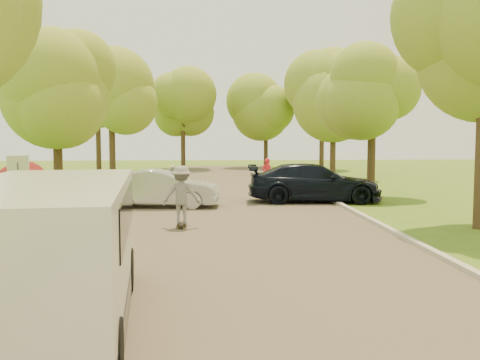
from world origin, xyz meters
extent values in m
plane|color=#436919|center=(0.00, 0.00, 0.00)|extent=(100.00, 100.00, 0.00)
cube|color=#4C4438|center=(0.00, 8.00, 0.01)|extent=(8.00, 60.00, 0.01)
cube|color=#B2AD9E|center=(-4.05, 8.00, 0.06)|extent=(0.18, 60.00, 0.12)
cube|color=#B2AD9E|center=(4.05, 8.00, 0.06)|extent=(0.18, 60.00, 0.12)
cylinder|color=#59595E|center=(-5.80, 4.00, 1.00)|extent=(0.06, 0.06, 2.00)
cube|color=white|center=(-5.80, 4.00, 1.90)|extent=(0.55, 0.04, 0.55)
cylinder|color=#382619|center=(-6.30, 5.50, 0.35)|extent=(0.12, 0.12, 0.70)
sphere|color=#590F0F|center=(-6.30, 5.50, 1.10)|extent=(1.70, 1.70, 1.70)
cylinder|color=#382619|center=(-7.00, 12.00, 1.57)|extent=(0.36, 0.36, 3.15)
sphere|color=olive|center=(-7.00, 12.00, 4.41)|extent=(4.20, 4.20, 4.20)
sphere|color=olive|center=(-6.37, 12.00, 5.04)|extent=(3.15, 3.15, 3.15)
cylinder|color=#382619|center=(-6.60, 22.00, 1.91)|extent=(0.36, 0.36, 3.83)
sphere|color=olive|center=(-6.60, 22.00, 5.27)|extent=(4.80, 4.80, 4.80)
sphere|color=olive|center=(-5.88, 22.00, 5.99)|extent=(3.60, 3.60, 3.60)
cylinder|color=#382619|center=(6.40, 14.00, 1.69)|extent=(0.36, 0.36, 3.38)
sphere|color=olive|center=(6.40, 14.00, 4.70)|extent=(4.40, 4.40, 4.40)
sphere|color=olive|center=(7.06, 14.00, 5.36)|extent=(3.30, 3.30, 3.30)
cylinder|color=#382619|center=(7.00, 24.00, 2.02)|extent=(0.36, 0.36, 4.05)
sphere|color=olive|center=(7.00, 24.00, 5.61)|extent=(5.20, 5.20, 5.20)
sphere|color=olive|center=(7.78, 24.00, 6.39)|extent=(3.90, 3.90, 3.90)
cylinder|color=#382619|center=(-9.00, 30.00, 1.80)|extent=(0.36, 0.36, 3.60)
sphere|color=olive|center=(-9.00, 30.00, 5.10)|extent=(5.00, 5.00, 5.00)
sphere|color=olive|center=(-8.25, 30.00, 5.85)|extent=(3.75, 3.75, 3.75)
cylinder|color=#382619|center=(8.00, 32.00, 1.91)|extent=(0.36, 0.36, 3.83)
sphere|color=olive|center=(8.00, 32.00, 5.33)|extent=(5.00, 5.00, 5.00)
sphere|color=olive|center=(8.75, 32.00, 6.08)|extent=(3.75, 3.75, 3.75)
cylinder|color=#382619|center=(-3.00, 34.00, 1.69)|extent=(0.36, 0.36, 3.38)
sphere|color=olive|center=(-3.00, 34.00, 4.81)|extent=(4.80, 4.80, 4.80)
sphere|color=olive|center=(-2.28, 34.00, 5.53)|extent=(3.60, 3.60, 3.60)
cylinder|color=#382619|center=(4.00, 36.00, 1.80)|extent=(0.36, 0.36, 3.60)
sphere|color=olive|center=(4.00, 36.00, 5.10)|extent=(5.00, 5.00, 5.00)
sphere|color=olive|center=(4.75, 36.00, 5.85)|extent=(3.75, 3.75, 3.75)
cube|color=silver|center=(-3.20, -2.54, 1.12)|extent=(2.68, 5.58, 1.85)
cube|color=black|center=(-3.20, -2.54, 0.34)|extent=(2.72, 5.69, 0.34)
cube|color=black|center=(-3.23, -2.26, 1.57)|extent=(2.55, 4.02, 0.62)
cylinder|color=black|center=(-2.06, -4.23, 0.37)|extent=(0.35, 0.76, 0.74)
cylinder|color=black|center=(-4.34, -0.86, 0.37)|extent=(0.35, 0.76, 0.74)
cylinder|color=black|center=(-2.44, -0.66, 0.37)|extent=(0.35, 0.76, 0.74)
imported|color=#B2B2B7|center=(-2.73, 10.29, 0.70)|extent=(4.37, 1.82, 1.41)
imported|color=black|center=(3.30, 11.52, 0.78)|extent=(5.48, 2.48, 1.56)
cube|color=black|center=(-1.77, 5.71, 0.10)|extent=(0.28, 0.88, 0.02)
cylinder|color=#BFCC4C|center=(-1.68, 6.01, 0.04)|extent=(0.03, 0.07, 0.07)
cylinder|color=#BFCC4C|center=(-1.84, 6.02, 0.04)|extent=(0.03, 0.07, 0.07)
cylinder|color=#BFCC4C|center=(-1.71, 5.40, 0.04)|extent=(0.03, 0.07, 0.07)
cylinder|color=#BFCC4C|center=(-1.86, 5.40, 0.04)|extent=(0.03, 0.07, 0.07)
imported|color=slate|center=(-1.77, 5.71, 0.96)|extent=(1.13, 0.68, 1.70)
imported|color=red|center=(2.00, 17.28, 0.77)|extent=(0.67, 0.57, 1.55)
imported|color=#31331E|center=(2.16, 11.59, 0.77)|extent=(0.94, 0.87, 1.54)
camera|label=1|loc=(-1.01, -9.79, 2.66)|focal=40.00mm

